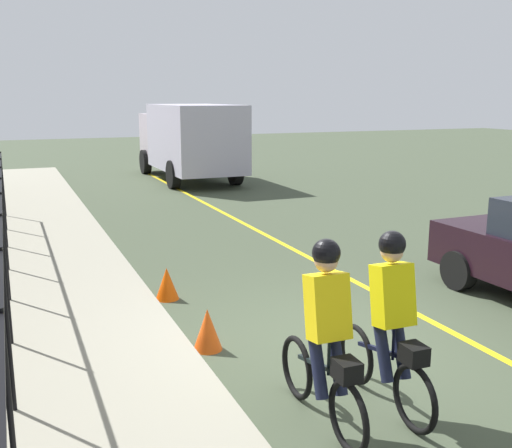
# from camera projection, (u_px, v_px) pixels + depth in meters

# --- Properties ---
(ground_plane) EXTENTS (80.00, 80.00, 0.00)m
(ground_plane) POSITION_uv_depth(u_px,v_px,m) (328.00, 337.00, 7.81)
(ground_plane) COLOR #3F4935
(lane_line_centre) EXTENTS (36.00, 0.12, 0.01)m
(lane_line_centre) POSITION_uv_depth(u_px,v_px,m) (428.00, 320.00, 8.41)
(lane_line_centre) COLOR yellow
(lane_line_centre) RESTS_ON ground
(sidewalk) EXTENTS (40.00, 3.20, 0.15)m
(sidewalk) POSITION_uv_depth(u_px,v_px,m) (54.00, 378.00, 6.51)
(sidewalk) COLOR gray
(sidewalk) RESTS_ON ground
(iron_fence) EXTENTS (17.11, 0.04, 1.60)m
(iron_fence) POSITION_uv_depth(u_px,v_px,m) (3.00, 249.00, 7.00)
(iron_fence) COLOR black
(iron_fence) RESTS_ON sidewalk
(cyclist_lead) EXTENTS (1.71, 0.37, 1.83)m
(cyclist_lead) POSITION_uv_depth(u_px,v_px,m) (390.00, 323.00, 5.84)
(cyclist_lead) COLOR black
(cyclist_lead) RESTS_ON ground
(cyclist_follow) EXTENTS (1.71, 0.37, 1.83)m
(cyclist_follow) POSITION_uv_depth(u_px,v_px,m) (326.00, 336.00, 5.52)
(cyclist_follow) COLOR black
(cyclist_follow) RESTS_ON ground
(box_truck_background) EXTENTS (6.71, 2.55, 2.78)m
(box_truck_background) POSITION_uv_depth(u_px,v_px,m) (189.00, 138.00, 22.11)
(box_truck_background) COLOR #B7B0C7
(box_truck_background) RESTS_ON ground
(traffic_cone_near) EXTENTS (0.36, 0.36, 0.50)m
(traffic_cone_near) POSITION_uv_depth(u_px,v_px,m) (167.00, 283.00, 9.22)
(traffic_cone_near) COLOR #F55107
(traffic_cone_near) RESTS_ON ground
(traffic_cone_far) EXTENTS (0.36, 0.36, 0.53)m
(traffic_cone_far) POSITION_uv_depth(u_px,v_px,m) (208.00, 329.00, 7.38)
(traffic_cone_far) COLOR #F65715
(traffic_cone_far) RESTS_ON ground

